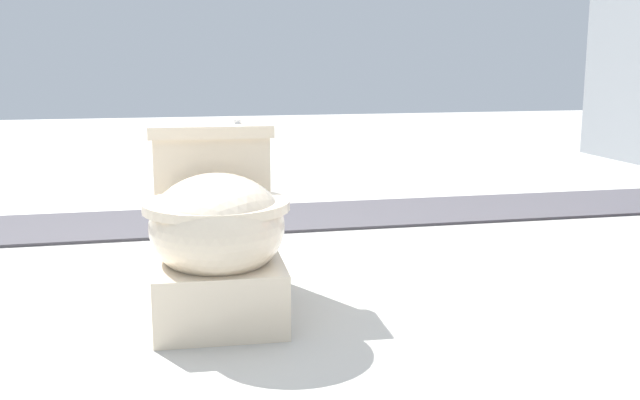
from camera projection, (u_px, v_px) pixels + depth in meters
name	position (u px, v px, depth m)	size (l,w,h in m)	color
ground_plane	(252.00, 310.00, 2.12)	(14.00, 14.00, 0.00)	#A8A59E
gravel_strip	(329.00, 215.00, 3.35)	(0.56, 8.00, 0.01)	#423F44
toilet	(216.00, 232.00, 2.10)	(0.65, 0.41, 0.52)	beige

